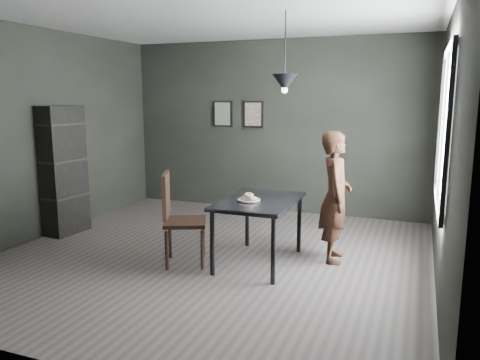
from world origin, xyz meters
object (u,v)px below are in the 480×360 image
(pendant_lamp, at_px, (285,82))
(woman, at_px, (335,197))
(wood_chair, at_px, (177,213))
(shelf_unit, at_px, (63,170))
(cafe_table, at_px, (259,206))
(white_plate, at_px, (249,200))

(pendant_lamp, bearing_deg, woman, 29.77)
(wood_chair, bearing_deg, shelf_unit, 141.25)
(cafe_table, xyz_separation_m, woman, (0.79, 0.41, 0.09))
(wood_chair, bearing_deg, white_plate, -6.36)
(white_plate, xyz_separation_m, wood_chair, (-0.78, -0.25, -0.15))
(woman, distance_m, shelf_unit, 3.72)
(woman, distance_m, wood_chair, 1.83)
(woman, xyz_separation_m, shelf_unit, (-3.71, -0.24, 0.13))
(woman, bearing_deg, pendant_lamp, 109.78)
(shelf_unit, bearing_deg, white_plate, 0.04)
(cafe_table, distance_m, shelf_unit, 2.93)
(cafe_table, relative_size, wood_chair, 1.13)
(white_plate, bearing_deg, shelf_unit, 174.40)
(cafe_table, bearing_deg, woman, 27.37)
(cafe_table, xyz_separation_m, pendant_lamp, (0.25, 0.10, 1.38))
(woman, xyz_separation_m, wood_chair, (-1.65, -0.77, -0.16))
(white_plate, relative_size, woman, 0.15)
(white_plate, relative_size, pendant_lamp, 0.27)
(shelf_unit, bearing_deg, woman, 9.36)
(woman, xyz_separation_m, pendant_lamp, (-0.54, -0.31, 1.29))
(wood_chair, bearing_deg, pendant_lamp, -1.66)
(cafe_table, height_order, pendant_lamp, pendant_lamp)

